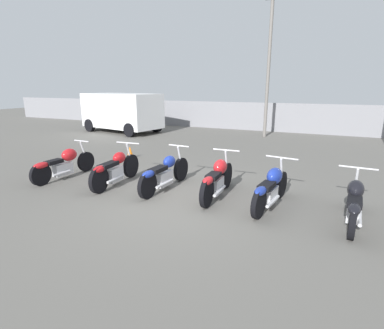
{
  "coord_description": "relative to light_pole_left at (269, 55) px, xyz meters",
  "views": [
    {
      "loc": [
        2.88,
        -5.69,
        2.51
      ],
      "look_at": [
        0.0,
        0.74,
        0.65
      ],
      "focal_mm": 28.0,
      "sensor_mm": 36.0,
      "label": 1
    }
  ],
  "objects": [
    {
      "name": "ground_plane",
      "position": [
        -0.07,
        -9.61,
        -3.94
      ],
      "size": [
        60.0,
        60.0,
        0.0
      ],
      "primitive_type": "plane",
      "color": "#5B5954"
    },
    {
      "name": "fence_back",
      "position": [
        -0.07,
        1.92,
        -3.14
      ],
      "size": [
        40.0,
        0.04,
        1.59
      ],
      "color": "gray",
      "rests_on": "ground_plane"
    },
    {
      "name": "light_pole_left",
      "position": [
        0.0,
        0.0,
        0.0
      ],
      "size": [
        0.7,
        0.35,
        6.56
      ],
      "color": "slate",
      "rests_on": "ground_plane"
    },
    {
      "name": "motorcycle_slot_0",
      "position": [
        -3.73,
        -9.43,
        -3.53
      ],
      "size": [
        0.56,
        2.14,
        0.96
      ],
      "rotation": [
        0.0,
        0.0,
        -0.05
      ],
      "color": "black",
      "rests_on": "ground_plane"
    },
    {
      "name": "motorcycle_slot_1",
      "position": [
        -2.04,
        -9.34,
        -3.51
      ],
      "size": [
        0.71,
        2.06,
        1.02
      ],
      "rotation": [
        0.0,
        0.0,
        0.05
      ],
      "color": "black",
      "rests_on": "ground_plane"
    },
    {
      "name": "motorcycle_slot_2",
      "position": [
        -0.71,
        -9.12,
        -3.53
      ],
      "size": [
        0.6,
        2.18,
        1.0
      ],
      "rotation": [
        0.0,
        0.0,
        -0.06
      ],
      "color": "black",
      "rests_on": "ground_plane"
    },
    {
      "name": "motorcycle_slot_3",
      "position": [
        0.67,
        -9.08,
        -3.5
      ],
      "size": [
        0.67,
        2.04,
        1.01
      ],
      "rotation": [
        0.0,
        0.0,
        0.01
      ],
      "color": "black",
      "rests_on": "ground_plane"
    },
    {
      "name": "motorcycle_slot_4",
      "position": [
        1.9,
        -9.18,
        -3.51
      ],
      "size": [
        0.72,
        2.0,
        0.97
      ],
      "rotation": [
        0.0,
        0.0,
        -0.16
      ],
      "color": "black",
      "rests_on": "ground_plane"
    },
    {
      "name": "motorcycle_slot_5",
      "position": [
        3.44,
        -9.34,
        -3.53
      ],
      "size": [
        0.7,
        2.0,
        0.94
      ],
      "rotation": [
        0.0,
        0.0,
        -0.08
      ],
      "color": "black",
      "rests_on": "ground_plane"
    },
    {
      "name": "parked_van",
      "position": [
        -7.57,
        -1.62,
        -2.77
      ],
      "size": [
        4.75,
        2.92,
        2.1
      ],
      "rotation": [
        0.0,
        0.0,
        1.37
      ],
      "color": "white",
      "rests_on": "ground_plane"
    },
    {
      "name": "traffic_cone_near",
      "position": [
        -3.45,
        -6.72,
        -3.73
      ],
      "size": [
        0.27,
        0.27,
        0.43
      ],
      "color": "orange",
      "rests_on": "ground_plane"
    }
  ]
}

